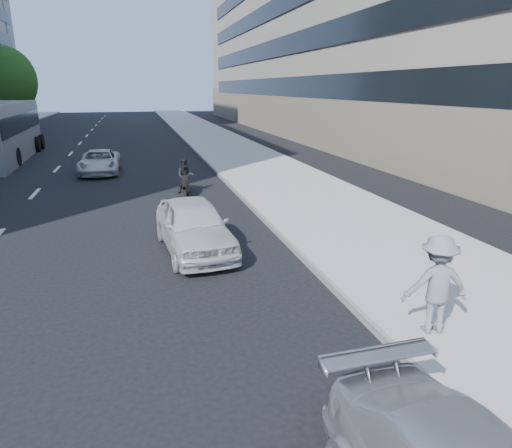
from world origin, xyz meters
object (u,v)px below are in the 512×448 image
object	(u,v)px
white_sedan_far	(100,162)
white_sedan_near	(194,226)
motorcycle	(185,178)
bus	(1,132)
jogger	(437,284)

from	to	relation	value
white_sedan_far	white_sedan_near	bearing A→B (deg)	-75.30
motorcycle	white_sedan_far	bearing A→B (deg)	129.51
white_sedan_far	bus	world-z (taller)	bus
jogger	bus	distance (m)	26.98
white_sedan_near	bus	distance (m)	20.60
jogger	white_sedan_near	world-z (taller)	jogger
white_sedan_near	white_sedan_far	world-z (taller)	white_sedan_near
jogger	white_sedan_near	size ratio (longest dim) A/B	0.42
white_sedan_far	motorcycle	bearing A→B (deg)	-56.20
jogger	white_sedan_far	world-z (taller)	jogger
white_sedan_far	motorcycle	xyz separation A→B (m)	(3.67, -5.65, 0.06)
jogger	white_sedan_far	xyz separation A→B (m)	(-6.48, 18.06, -0.43)
motorcycle	bus	xyz separation A→B (m)	(-9.44, 11.62, 1.00)
white_sedan_far	motorcycle	distance (m)	6.73
jogger	white_sedan_near	distance (m)	6.42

